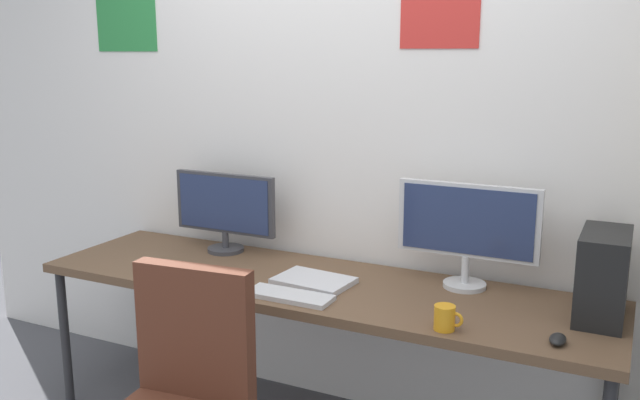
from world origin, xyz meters
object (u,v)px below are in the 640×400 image
mouse_left_side (200,274)px  monitor_left (225,208)px  desk (315,292)px  laptop_closed (314,281)px  pc_tower (603,275)px  keyboard_main (290,296)px  mouse_right_side (558,339)px  monitor_right (467,227)px  coffee_mug (445,318)px

mouse_left_side → monitor_left: bearing=107.6°
desk → monitor_left: monitor_left is taller
desk → laptop_closed: size_ratio=7.85×
pc_tower → monitor_left: bearing=176.3°
desk → keyboard_main: keyboard_main is taller
keyboard_main → mouse_right_side: 1.03m
monitor_right → laptop_closed: 0.69m
pc_tower → mouse_right_side: bearing=-109.3°
laptop_closed → mouse_right_side: bearing=-4.9°
monitor_left → mouse_right_side: 1.69m
mouse_right_side → laptop_closed: bearing=169.8°
laptop_closed → coffee_mug: (0.64, -0.24, 0.03)m
mouse_right_side → laptop_closed: size_ratio=0.30×
monitor_right → coffee_mug: (0.05, -0.48, -0.21)m
monitor_left → pc_tower: 1.74m
monitor_left → laptop_closed: (0.61, -0.24, -0.21)m
mouse_left_side → mouse_right_side: 1.50m
desk → keyboard_main: 0.24m
monitor_left → mouse_right_side: size_ratio=5.74×
coffee_mug → monitor_left: bearing=159.1°
desk → coffee_mug: bearing=-22.2°
coffee_mug → monitor_right: bearing=95.9°
pc_tower → coffee_mug: size_ratio=3.21×
mouse_left_side → coffee_mug: coffee_mug is taller
pc_tower → monitor_right: bearing=168.2°
desk → laptop_closed: 0.07m
monitor_left → coffee_mug: monitor_left is taller
monitor_right → mouse_left_side: (-1.08, -0.39, -0.24)m
mouse_left_side → coffee_mug: size_ratio=0.91×
mouse_right_side → coffee_mug: coffee_mug is taller
monitor_right → coffee_mug: bearing=-84.1°
monitor_left → mouse_right_side: (1.63, -0.43, -0.20)m
mouse_right_side → laptop_closed: (-1.02, 0.18, -0.00)m
monitor_left → laptop_closed: monitor_left is taller
laptop_closed → coffee_mug: size_ratio=3.02×
monitor_left → coffee_mug: (1.25, -0.48, -0.17)m
mouse_right_side → coffee_mug: (-0.38, -0.05, 0.03)m
keyboard_main → laptop_closed: 0.20m
monitor_right → laptop_closed: monitor_right is taller
monitor_right → monitor_left: bearing=-180.0°
coffee_mug → keyboard_main: bearing=177.0°
monitor_right → pc_tower: (0.54, -0.11, -0.10)m
monitor_left → monitor_right: 1.20m
keyboard_main → monitor_right: bearing=36.4°
pc_tower → keyboard_main: 1.19m
monitor_right → mouse_left_side: bearing=-160.0°
mouse_left_side → pc_tower: bearing=9.8°
mouse_left_side → monitor_right: bearing=20.0°
monitor_right → mouse_right_side: size_ratio=6.16×
mouse_right_side → laptop_closed: 1.03m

